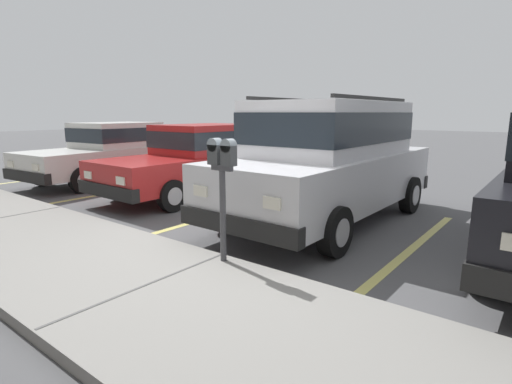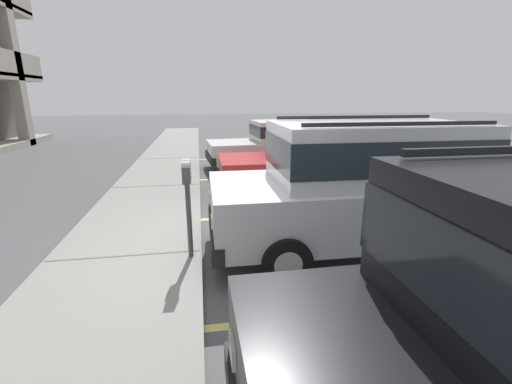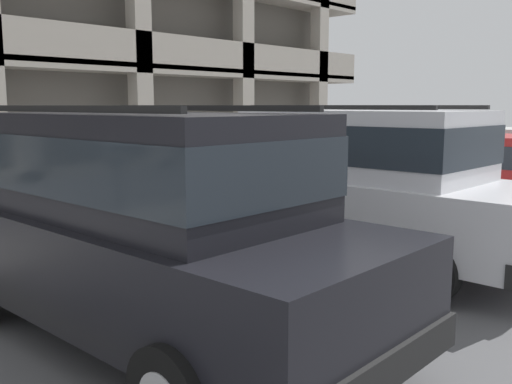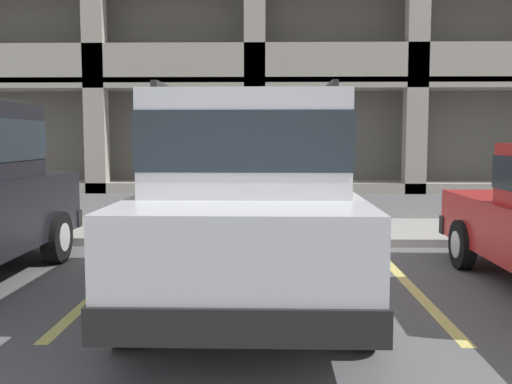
{
  "view_description": "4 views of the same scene",
  "coord_description": "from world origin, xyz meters",
  "px_view_note": "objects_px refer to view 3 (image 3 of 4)",
  "views": [
    {
      "loc": [
        -3.14,
        3.56,
        1.8
      ],
      "look_at": [
        0.1,
        -0.59,
        0.75
      ],
      "focal_mm": 28.0,
      "sensor_mm": 36.0,
      "label": 1
    },
    {
      "loc": [
        -4.74,
        0.16,
        2.36
      ],
      "look_at": [
        -0.15,
        -0.6,
        1.03
      ],
      "focal_mm": 24.0,
      "sensor_mm": 36.0,
      "label": 2
    },
    {
      "loc": [
        -6.35,
        -6.33,
        2.04
      ],
      "look_at": [
        -0.11,
        -0.55,
        0.74
      ],
      "focal_mm": 40.0,
      "sensor_mm": 36.0,
      "label": 3
    },
    {
      "loc": [
        0.11,
        -8.03,
        1.6
      ],
      "look_at": [
        -0.05,
        -0.46,
        0.87
      ],
      "focal_mm": 40.0,
      "sensor_mm": 36.0,
      "label": 4
    }
  ],
  "objects_px": {
    "silver_suv": "(360,179)",
    "dark_hatchback": "(482,177)",
    "red_sedan": "(145,217)",
    "parking_meter_near": "(213,160)"
  },
  "relations": [
    {
      "from": "red_sedan",
      "to": "dark_hatchback",
      "type": "bearing_deg",
      "value": -2.49
    },
    {
      "from": "parking_meter_near",
      "to": "dark_hatchback",
      "type": "bearing_deg",
      "value": -40.61
    },
    {
      "from": "silver_suv",
      "to": "dark_hatchback",
      "type": "xyz_separation_m",
      "value": [
        3.37,
        -0.27,
        -0.27
      ]
    },
    {
      "from": "silver_suv",
      "to": "dark_hatchback",
      "type": "height_order",
      "value": "silver_suv"
    },
    {
      "from": "silver_suv",
      "to": "parking_meter_near",
      "type": "xyz_separation_m",
      "value": [
        -0.09,
        2.69,
        0.08
      ]
    },
    {
      "from": "red_sedan",
      "to": "dark_hatchback",
      "type": "relative_size",
      "value": 1.07
    },
    {
      "from": "silver_suv",
      "to": "red_sedan",
      "type": "height_order",
      "value": "same"
    },
    {
      "from": "red_sedan",
      "to": "parking_meter_near",
      "type": "xyz_separation_m",
      "value": [
        3.33,
        2.73,
        0.08
      ]
    },
    {
      "from": "silver_suv",
      "to": "parking_meter_near",
      "type": "distance_m",
      "value": 2.7
    },
    {
      "from": "dark_hatchback",
      "to": "silver_suv",
      "type": "bearing_deg",
      "value": 175.93
    }
  ]
}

